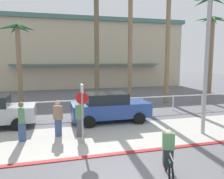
# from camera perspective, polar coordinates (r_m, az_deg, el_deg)

# --- Properties ---
(ground_plane) EXTENTS (80.00, 80.00, 0.00)m
(ground_plane) POSITION_cam_1_polar(r_m,az_deg,el_deg) (16.29, -6.34, -5.20)
(ground_plane) COLOR #5B5B60
(sidewalk_strip) EXTENTS (44.00, 4.00, 0.02)m
(sidewalk_strip) POSITION_cam_1_polar(r_m,az_deg,el_deg) (10.80, -1.44, -11.72)
(sidewalk_strip) COLOR #ADAAA0
(sidewalk_strip) RESTS_ON ground
(curb_paint) EXTENTS (44.00, 0.24, 0.03)m
(curb_paint) POSITION_cam_1_polar(r_m,az_deg,el_deg) (9.00, 1.73, -15.72)
(curb_paint) COLOR maroon
(curb_paint) RESTS_ON ground
(building_backdrop) EXTENTS (25.96, 9.85, 8.75)m
(building_backdrop) POSITION_cam_1_polar(r_m,az_deg,el_deg) (32.26, -7.20, 8.90)
(building_backdrop) COLOR #BCAD8E
(building_backdrop) RESTS_ON ground
(rail_fence) EXTENTS (21.54, 0.08, 1.04)m
(rail_fence) POSITION_cam_1_polar(r_m,az_deg,el_deg) (14.67, -5.47, -3.24)
(rail_fence) COLOR white
(rail_fence) RESTS_ON ground
(stop_sign_bike_lane) EXTENTS (0.52, 0.56, 2.56)m
(stop_sign_bike_lane) POSITION_cam_1_polar(r_m,az_deg,el_deg) (9.56, -7.48, -3.96)
(stop_sign_bike_lane) COLOR gray
(stop_sign_bike_lane) RESTS_ON ground
(streetlight_curb) EXTENTS (0.24, 2.54, 7.50)m
(streetlight_curb) POSITION_cam_1_polar(r_m,az_deg,el_deg) (11.38, 23.51, 10.47)
(streetlight_curb) COLOR #9EA0A5
(streetlight_curb) RESTS_ON ground
(palm_tree_2) EXTENTS (2.84, 2.93, 6.29)m
(palm_tree_2) POSITION_cam_1_polar(r_m,az_deg,el_deg) (18.98, -22.48, 10.01)
(palm_tree_2) COLOR #846B4C
(palm_tree_2) RESTS_ON ground
(palm_tree_3) EXTENTS (3.39, 3.46, 9.65)m
(palm_tree_3) POSITION_cam_1_polar(r_m,az_deg,el_deg) (17.74, -4.01, 19.68)
(palm_tree_3) COLOR brown
(palm_tree_3) RESTS_ON ground
(palm_tree_4) EXTENTS (3.73, 3.25, 9.89)m
(palm_tree_4) POSITION_cam_1_polar(r_m,az_deg,el_deg) (19.05, 4.65, 18.42)
(palm_tree_4) COLOR #846B4C
(palm_tree_4) RESTS_ON ground
(palm_tree_5) EXTENTS (3.29, 3.35, 10.13)m
(palm_tree_5) POSITION_cam_1_polar(r_m,az_deg,el_deg) (19.62, 14.02, 18.78)
(palm_tree_5) COLOR #846B4C
(palm_tree_5) RESTS_ON ground
(palm_tree_6) EXTENTS (3.12, 3.01, 8.69)m
(palm_tree_6) POSITION_cam_1_polar(r_m,az_deg,el_deg) (20.76, 23.05, 14.03)
(palm_tree_6) COLOR #756047
(palm_tree_6) RESTS_ON ground
(palm_tree_7) EXTENTS (3.64, 2.99, 7.74)m
(palm_tree_7) POSITION_cam_1_polar(r_m,az_deg,el_deg) (24.80, 23.84, 12.41)
(palm_tree_7) COLOR #846B4C
(palm_tree_7) RESTS_ON ground
(car_blue_2) EXTENTS (4.40, 2.02, 1.69)m
(car_blue_2) POSITION_cam_1_polar(r_m,az_deg,el_deg) (13.05, -0.60, -4.43)
(car_blue_2) COLOR #284793
(car_blue_2) RESTS_ON ground
(cyclist_teal_1) EXTENTS (0.70, 1.72, 1.50)m
(cyclist_teal_1) POSITION_cam_1_polar(r_m,az_deg,el_deg) (7.37, 13.90, -15.65)
(cyclist_teal_1) COLOR black
(cyclist_teal_1) RESTS_ON ground
(pedestrian_0) EXTENTS (0.45, 0.48, 1.70)m
(pedestrian_0) POSITION_cam_1_polar(r_m,az_deg,el_deg) (10.97, -13.36, -7.39)
(pedestrian_0) COLOR #384C7A
(pedestrian_0) RESTS_ON ground
(pedestrian_1) EXTENTS (0.44, 0.48, 1.79)m
(pedestrian_1) POSITION_cam_1_polar(r_m,az_deg,el_deg) (10.72, -8.05, -7.33)
(pedestrian_1) COLOR #4C4C51
(pedestrian_1) RESTS_ON ground
(pedestrian_2) EXTENTS (0.36, 0.43, 1.76)m
(pedestrian_2) POSITION_cam_1_polar(r_m,az_deg,el_deg) (10.76, -21.68, -7.84)
(pedestrian_2) COLOR #384C7A
(pedestrian_2) RESTS_ON ground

